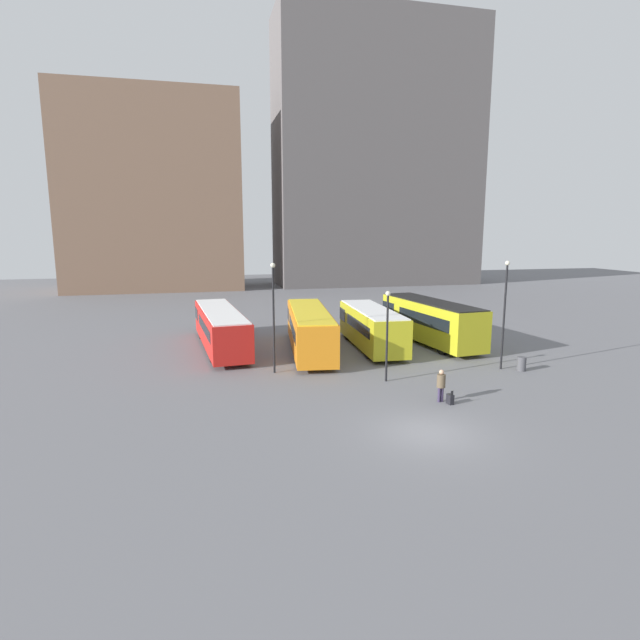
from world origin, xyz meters
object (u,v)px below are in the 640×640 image
Objects in this scene: suitcase at (450,399)px; lamp_post_1 at (274,310)px; bus_3 at (430,320)px; traveler at (441,383)px; lamp_post_0 at (505,307)px; bus_0 at (220,327)px; bus_1 at (310,329)px; trash_bin at (522,364)px; lamp_post_2 at (387,328)px; bus_2 at (371,326)px.

suitcase is 0.11× the size of lamp_post_1.
bus_3 is 6.71× the size of traveler.
lamp_post_0 is at bearing -57.06° from suitcase.
bus_1 reaches higher than bus_0.
bus_3 is 12.85× the size of trash_bin.
lamp_post_2 is (-6.71, -8.49, 1.29)m from bus_3.
trash_bin is at bearing -33.19° from lamp_post_0.
lamp_post_2 is at bearing -145.34° from bus_0.
bus_2 is 9.40m from lamp_post_1.
lamp_post_0 is at bearing -178.42° from bus_3.
lamp_post_1 is (-7.19, 7.02, 2.80)m from traveler.
bus_0 is at bearing 74.74° from bus_1.
traveler is 4.59m from lamp_post_2.
bus_0 is 7.68× the size of traveler.
traveler is (10.00, -14.32, -0.57)m from bus_0.
lamp_post_0 is at bearing -10.12° from lamp_post_1.
bus_3 is 1.66× the size of lamp_post_0.
lamp_post_1 is 7.65× the size of trash_bin.
lamp_post_1 is at bearing 169.88° from lamp_post_0.
traveler reaches higher than suitcase.
suitcase is 0.14× the size of lamp_post_2.
bus_2 is (10.55, -2.45, 0.02)m from bus_0.
bus_2 is 0.90× the size of bus_3.
bus_1 is at bearing 87.31° from bus_3.
bus_2 reaches higher than trash_bin.
suitcase is at bearing -68.75° from lamp_post_2.
lamp_post_0 reaches higher than traveler.
traveler is (4.00, -11.83, -0.65)m from bus_1.
lamp_post_0 is (5.80, -7.27, 2.25)m from bus_2.
traveler is 8.35m from lamp_post_0.
bus_1 is 13.85m from trash_bin.
bus_2 is at bearing -107.96° from bus_0.
lamp_post_1 reaches higher than bus_0.
suitcase is at bearing -44.80° from lamp_post_1.
bus_3 is 13.77m from lamp_post_1.
bus_0 is 17.48m from traveler.
bus_3 is 8.72m from trash_bin.
lamp_post_0 is (1.01, -7.75, 2.07)m from bus_3.
bus_1 is 13.06m from suitcase.
suitcase is (-5.05, -12.77, -1.49)m from bus_3.
lamp_post_0 is at bearing -117.59° from bus_1.
lamp_post_1 is at bearing 38.99° from traveler.
bus_1 is at bearing 145.09° from lamp_post_0.
bus_3 is at bearing -28.27° from suitcase.
lamp_post_0 is (16.36, -9.72, 2.27)m from bus_0.
lamp_post_0 is at bearing 5.46° from lamp_post_2.
bus_3 reaches higher than traveler.
bus_0 is 8.14m from lamp_post_1.
bus_0 is 19.16m from lamp_post_0.
trash_bin is at bearing -172.54° from bus_3.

